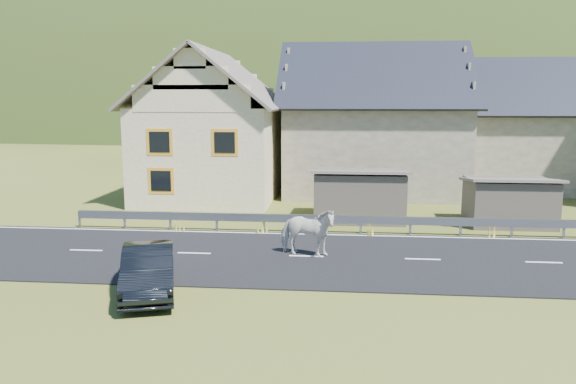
# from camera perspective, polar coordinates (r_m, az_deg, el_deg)

# --- Properties ---
(ground) EXTENTS (160.00, 160.00, 0.00)m
(ground) POSITION_cam_1_polar(r_m,az_deg,el_deg) (19.89, 13.53, -6.77)
(ground) COLOR #354316
(ground) RESTS_ON ground
(road) EXTENTS (60.00, 7.00, 0.04)m
(road) POSITION_cam_1_polar(r_m,az_deg,el_deg) (19.88, 13.53, -6.71)
(road) COLOR black
(road) RESTS_ON ground
(lane_markings) EXTENTS (60.00, 6.60, 0.01)m
(lane_markings) POSITION_cam_1_polar(r_m,az_deg,el_deg) (19.88, 13.53, -6.65)
(lane_markings) COLOR silver
(lane_markings) RESTS_ON road
(guardrail) EXTENTS (28.10, 0.09, 0.75)m
(guardrail) POSITION_cam_1_polar(r_m,az_deg,el_deg) (23.29, 12.34, -2.92)
(guardrail) COLOR #93969B
(guardrail) RESTS_ON ground
(shed_left) EXTENTS (4.30, 3.30, 2.40)m
(shed_left) POSITION_cam_1_polar(r_m,az_deg,el_deg) (25.80, 7.23, -0.36)
(shed_left) COLOR brown
(shed_left) RESTS_ON ground
(shed_right) EXTENTS (3.80, 2.90, 2.20)m
(shed_right) POSITION_cam_1_polar(r_m,az_deg,el_deg) (26.35, 21.54, -0.97)
(shed_right) COLOR brown
(shed_right) RESTS_ON ground
(house_cream) EXTENTS (7.80, 9.80, 8.30)m
(house_cream) POSITION_cam_1_polar(r_m,az_deg,el_deg) (31.75, -7.66, 7.38)
(house_cream) COLOR #F9E3B2
(house_cream) RESTS_ON ground
(house_stone_a) EXTENTS (10.80, 9.80, 8.90)m
(house_stone_a) POSITION_cam_1_polar(r_m,az_deg,el_deg) (33.97, 8.64, 7.95)
(house_stone_a) COLOR tan
(house_stone_a) RESTS_ON ground
(house_stone_b) EXTENTS (9.80, 8.80, 8.10)m
(house_stone_b) POSITION_cam_1_polar(r_m,az_deg,el_deg) (37.83, 23.87, 6.80)
(house_stone_b) COLOR tan
(house_stone_b) RESTS_ON ground
(mountain) EXTENTS (440.00, 280.00, 260.00)m
(mountain) POSITION_cam_1_polar(r_m,az_deg,el_deg) (200.69, 7.66, 2.10)
(mountain) COLOR #253F15
(mountain) RESTS_ON ground
(conifer_patch) EXTENTS (76.00, 50.00, 28.00)m
(conifer_patch) POSITION_cam_1_polar(r_m,az_deg,el_deg) (139.07, -16.79, 9.30)
(conifer_patch) COLOR black
(conifer_patch) RESTS_ON ground
(horse) EXTENTS (1.34, 2.20, 1.73)m
(horse) POSITION_cam_1_polar(r_m,az_deg,el_deg) (19.55, 1.95, -4.04)
(horse) COLOR silver
(horse) RESTS_ON road
(car) EXTENTS (2.54, 4.27, 1.33)m
(car) POSITION_cam_1_polar(r_m,az_deg,el_deg) (16.58, -14.01, -7.68)
(car) COLOR black
(car) RESTS_ON ground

